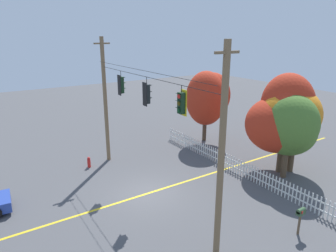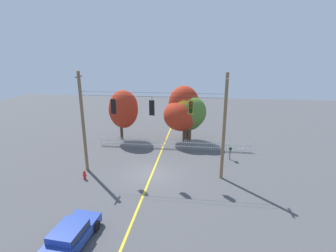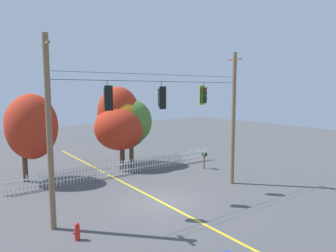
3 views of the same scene
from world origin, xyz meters
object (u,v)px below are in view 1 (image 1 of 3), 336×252
object	(u,v)px
autumn_maple_near_fence	(209,97)
autumn_oak_far_east	(291,116)
traffic_signal_northbound_primary	(147,94)
autumn_maple_mid	(282,117)
traffic_signal_northbound_secondary	(121,85)
roadside_mailbox	(301,213)
autumn_maple_far_west	(288,126)
traffic_signal_southbound_primary	(181,103)
fire_hydrant	(89,162)

from	to	relation	value
autumn_maple_near_fence	autumn_oak_far_east	xyz separation A→B (m)	(7.25, 0.76, -0.09)
autumn_oak_far_east	traffic_signal_northbound_primary	bearing A→B (deg)	-103.53
autumn_maple_mid	traffic_signal_northbound_primary	bearing A→B (deg)	-102.47
traffic_signal_northbound_secondary	traffic_signal_northbound_primary	distance (m)	3.19
traffic_signal_northbound_secondary	autumn_oak_far_east	xyz separation A→B (m)	(5.42, 9.28, -2.09)
traffic_signal_northbound_primary	autumn_maple_near_fence	size ratio (longest dim) A/B	0.25
roadside_mailbox	autumn_maple_far_west	bearing A→B (deg)	133.31
autumn_maple_near_fence	roadside_mailbox	size ratio (longest dim) A/B	4.47
roadside_mailbox	traffic_signal_southbound_primary	bearing A→B (deg)	-133.72
roadside_mailbox	fire_hydrant	bearing A→B (deg)	-155.48
traffic_signal_northbound_primary	autumn_maple_far_west	world-z (taller)	traffic_signal_northbound_primary
autumn_maple_near_fence	traffic_signal_northbound_primary	bearing A→B (deg)	-59.52
traffic_signal_northbound_primary	traffic_signal_northbound_secondary	bearing A→B (deg)	180.00
traffic_signal_northbound_secondary	roadside_mailbox	world-z (taller)	traffic_signal_northbound_secondary
autumn_maple_near_fence	fire_hydrant	xyz separation A→B (m)	(-0.47, -10.17, -3.53)
traffic_signal_southbound_primary	autumn_maple_near_fence	xyz separation A→B (m)	(-8.11, 8.50, -2.07)
autumn_maple_near_fence	autumn_maple_mid	bearing A→B (deg)	1.83
autumn_oak_far_east	fire_hydrant	size ratio (longest dim) A/B	7.63
traffic_signal_northbound_primary	fire_hydrant	bearing A→B (deg)	-163.24
autumn_maple_near_fence	autumn_maple_mid	xyz separation A→B (m)	(6.95, 0.22, -0.14)
traffic_signal_northbound_secondary	autumn_maple_mid	xyz separation A→B (m)	(5.12, 8.74, -2.14)
traffic_signal_southbound_primary	autumn_maple_mid	size ratio (longest dim) A/B	0.21
autumn_oak_far_east	fire_hydrant	distance (m)	13.81
autumn_maple_mid	autumn_maple_far_west	xyz separation A→B (m)	(0.61, -0.10, -0.43)
fire_hydrant	traffic_signal_northbound_primary	bearing A→B (deg)	16.76
autumn_maple_mid	roadside_mailbox	xyz separation A→B (m)	(4.98, -4.74, -2.66)
traffic_signal_southbound_primary	autumn_oak_far_east	distance (m)	9.55
autumn_maple_far_west	roadside_mailbox	world-z (taller)	autumn_maple_far_west
traffic_signal_southbound_primary	autumn_maple_mid	bearing A→B (deg)	97.63
traffic_signal_northbound_secondary	autumn_maple_mid	world-z (taller)	traffic_signal_northbound_secondary
traffic_signal_northbound_primary	fire_hydrant	size ratio (longest dim) A/B	1.99
autumn_maple_near_fence	roadside_mailbox	bearing A→B (deg)	-20.75
autumn_oak_far_east	autumn_maple_far_west	distance (m)	0.86
autumn_maple_near_fence	autumn_maple_mid	world-z (taller)	autumn_maple_mid
autumn_maple_near_fence	traffic_signal_northbound_secondary	bearing A→B (deg)	-77.92
traffic_signal_northbound_secondary	autumn_oak_far_east	bearing A→B (deg)	59.70
autumn_maple_far_west	roadside_mailbox	xyz separation A→B (m)	(4.37, -4.64, -2.23)
autumn_maple_near_fence	autumn_oak_far_east	distance (m)	7.29
traffic_signal_southbound_primary	fire_hydrant	distance (m)	10.38
autumn_maple_mid	fire_hydrant	distance (m)	13.20
autumn_maple_far_west	autumn_maple_mid	bearing A→B (deg)	170.33
traffic_signal_northbound_primary	autumn_maple_mid	world-z (taller)	traffic_signal_northbound_primary
autumn_maple_near_fence	fire_hydrant	distance (m)	10.77
traffic_signal_southbound_primary	fire_hydrant	world-z (taller)	traffic_signal_southbound_primary
traffic_signal_southbound_primary	autumn_maple_far_west	world-z (taller)	traffic_signal_southbound_primary
traffic_signal_northbound_primary	autumn_maple_mid	distance (m)	9.20
fire_hydrant	autumn_maple_near_fence	bearing A→B (deg)	87.38
traffic_signal_southbound_primary	roadside_mailbox	size ratio (longest dim) A/B	1.01
traffic_signal_southbound_primary	autumn_maple_mid	distance (m)	9.07
traffic_signal_northbound_primary	autumn_maple_near_fence	bearing A→B (deg)	120.48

